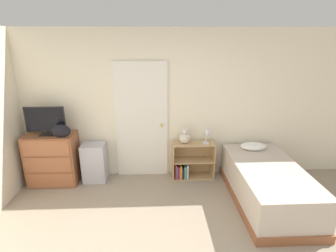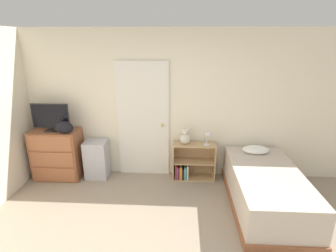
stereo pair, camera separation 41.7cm
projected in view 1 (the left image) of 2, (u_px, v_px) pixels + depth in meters
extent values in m
cube|color=beige|center=(160.00, 106.00, 4.50)|extent=(10.00, 0.06, 2.55)
cube|color=silver|center=(141.00, 121.00, 4.52)|extent=(0.90, 0.04, 2.04)
sphere|color=gold|center=(161.00, 125.00, 4.51)|extent=(0.06, 0.06, 0.06)
cube|color=brown|center=(53.00, 159.00, 4.43)|extent=(0.80, 0.44, 0.88)
cube|color=#9D5B39|center=(50.00, 181.00, 4.30)|extent=(0.74, 0.01, 0.26)
cube|color=#9D5B39|center=(48.00, 165.00, 4.21)|extent=(0.74, 0.01, 0.26)
cube|color=#9D5B39|center=(45.00, 148.00, 4.12)|extent=(0.74, 0.01, 0.26)
cube|color=black|center=(47.00, 134.00, 4.26)|extent=(0.22, 0.16, 0.01)
cylinder|color=black|center=(47.00, 133.00, 4.25)|extent=(0.04, 0.04, 0.04)
cube|color=black|center=(45.00, 119.00, 4.18)|extent=(0.63, 0.03, 0.42)
cube|color=black|center=(45.00, 120.00, 4.17)|extent=(0.60, 0.01, 0.38)
ellipsoid|color=black|center=(61.00, 131.00, 4.13)|extent=(0.30, 0.10, 0.21)
torus|color=black|center=(60.00, 124.00, 4.09)|extent=(0.18, 0.01, 0.18)
cube|color=#ADADB7|center=(95.00, 162.00, 4.54)|extent=(0.39, 0.34, 0.67)
cube|color=tan|center=(173.00, 161.00, 4.62)|extent=(0.02, 0.29, 0.65)
cube|color=tan|center=(213.00, 160.00, 4.65)|extent=(0.02, 0.29, 0.65)
cube|color=tan|center=(193.00, 176.00, 4.74)|extent=(0.69, 0.29, 0.02)
cube|color=tan|center=(193.00, 160.00, 4.64)|extent=(0.69, 0.29, 0.02)
cube|color=tan|center=(194.00, 143.00, 4.54)|extent=(0.69, 0.29, 0.02)
cube|color=tan|center=(192.00, 157.00, 4.77)|extent=(0.73, 0.01, 0.65)
cube|color=red|center=(176.00, 170.00, 4.65)|extent=(0.02, 0.21, 0.27)
cube|color=#3359B2|center=(177.00, 171.00, 4.68)|extent=(0.02, 0.25, 0.23)
cube|color=red|center=(179.00, 171.00, 4.66)|extent=(0.02, 0.20, 0.22)
cube|color=orange|center=(181.00, 171.00, 4.66)|extent=(0.04, 0.21, 0.24)
cube|color=black|center=(183.00, 171.00, 4.68)|extent=(0.03, 0.23, 0.20)
cube|color=teal|center=(185.00, 171.00, 4.66)|extent=(0.04, 0.20, 0.23)
cube|color=white|center=(187.00, 171.00, 4.65)|extent=(0.02, 0.18, 0.26)
sphere|color=beige|center=(185.00, 138.00, 4.50)|extent=(0.19, 0.19, 0.19)
sphere|color=beige|center=(185.00, 131.00, 4.46)|extent=(0.12, 0.12, 0.12)
sphere|color=silver|center=(185.00, 133.00, 4.41)|extent=(0.04, 0.04, 0.04)
sphere|color=beige|center=(182.00, 129.00, 4.44)|extent=(0.05, 0.05, 0.05)
sphere|color=beige|center=(187.00, 129.00, 4.45)|extent=(0.05, 0.05, 0.05)
cylinder|color=silver|center=(206.00, 143.00, 4.51)|extent=(0.11, 0.11, 0.01)
cylinder|color=silver|center=(206.00, 138.00, 4.49)|extent=(0.01, 0.01, 0.16)
sphere|color=silver|center=(208.00, 133.00, 4.44)|extent=(0.10, 0.10, 0.10)
cube|color=brown|center=(265.00, 197.00, 4.01)|extent=(0.97, 1.87, 0.12)
cube|color=beige|center=(267.00, 181.00, 3.92)|extent=(0.94, 1.82, 0.46)
ellipsoid|color=white|center=(253.00, 146.00, 4.48)|extent=(0.44, 0.28, 0.12)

